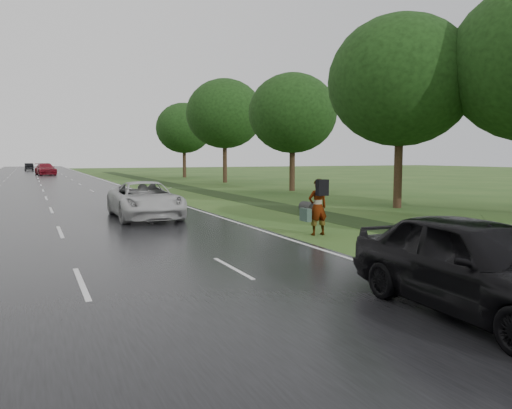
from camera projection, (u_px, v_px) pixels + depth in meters
name	position (u px, v px, depth m)	size (l,w,h in m)	color
ground	(81.00, 285.00, 10.71)	(220.00, 220.00, 0.00)	#2A4D1B
road	(40.00, 183.00, 51.49)	(14.00, 180.00, 0.04)	black
edge_stripe_east	(107.00, 181.00, 54.26)	(0.12, 180.00, 0.01)	silver
center_line	(40.00, 183.00, 51.49)	(0.12, 180.00, 0.01)	silver
drainage_ditch	(240.00, 198.00, 32.39)	(2.20, 120.00, 0.56)	black
tree_east_b	(401.00, 81.00, 26.12)	(7.60, 7.60, 10.11)	#332415
tree_east_c	(293.00, 113.00, 39.36)	(7.00, 7.00, 9.29)	#332415
tree_east_d	(225.00, 114.00, 51.78)	(8.00, 8.00, 10.76)	#332415
tree_east_f	(184.00, 128.00, 64.42)	(7.20, 7.20, 9.62)	#332415
pedestrian	(317.00, 206.00, 17.37)	(0.89, 0.81, 1.98)	#A5998C
white_pickup	(145.00, 200.00, 21.96)	(2.66, 5.76, 1.60)	#B8B8B8
dark_sedan	(476.00, 264.00, 8.56)	(2.05, 5.09, 1.73)	black
far_car_red	(45.00, 169.00, 72.64)	(2.39, 5.87, 1.70)	maroon
far_car_dark	(29.00, 167.00, 94.79)	(1.48, 4.23, 1.39)	black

